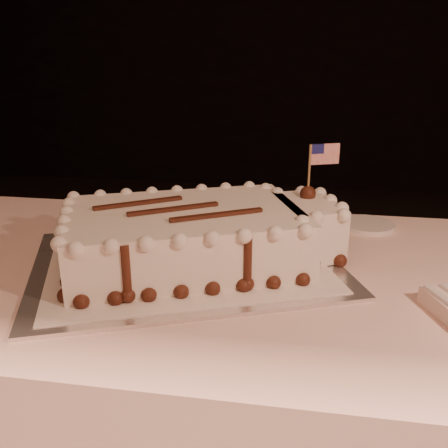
% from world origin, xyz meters
% --- Properties ---
extents(banquet_table, '(2.40, 0.80, 0.75)m').
position_xyz_m(banquet_table, '(0.00, 0.60, 0.38)').
color(banquet_table, '#FFD4C5').
rests_on(banquet_table, ground).
extents(cake_board, '(0.74, 0.66, 0.01)m').
position_xyz_m(cake_board, '(-0.29, 0.60, 0.75)').
color(cake_board, silver).
rests_on(cake_board, banquet_table).
extents(doily, '(0.66, 0.59, 0.00)m').
position_xyz_m(doily, '(-0.29, 0.60, 0.76)').
color(doily, white).
rests_on(doily, cake_board).
extents(sheet_cake, '(0.61, 0.46, 0.23)m').
position_xyz_m(sheet_cake, '(-0.26, 0.62, 0.82)').
color(sheet_cake, white).
rests_on(sheet_cake, doily).
extents(side_plate, '(0.13, 0.13, 0.01)m').
position_xyz_m(side_plate, '(0.11, 0.90, 0.76)').
color(side_plate, white).
rests_on(side_plate, banquet_table).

